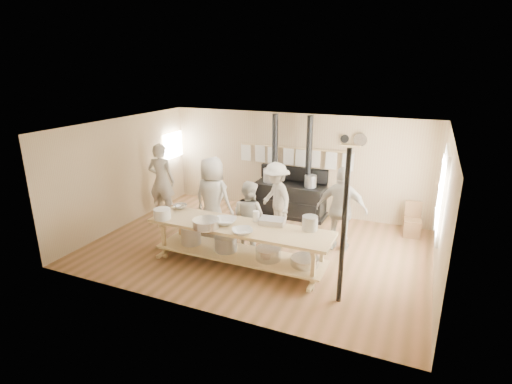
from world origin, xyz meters
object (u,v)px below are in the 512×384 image
cook_center (213,199)px  chair (412,226)px  stove (290,196)px  cook_far_left (162,181)px  cook_left (249,216)px  cook_right (342,210)px  prep_table (239,241)px  cook_by_window (276,198)px  roasting_pan (272,221)px

cook_center → chair: (4.11, 1.93, -0.71)m
stove → cook_center: 2.39m
cook_far_left → cook_left: bearing=153.4°
cook_left → cook_right: 1.93m
prep_table → cook_right: bearing=42.2°
stove → cook_by_window: stove is taller
cook_left → chair: 3.84m
cook_left → chair: (3.12, 2.17, -0.53)m
prep_table → roasting_pan: roasting_pan is taller
prep_table → chair: (3.02, 2.87, -0.29)m
cook_right → cook_by_window: cook_right is taller
cook_center → cook_right: bearing=-163.8°
cook_left → roasting_pan: cook_left is taller
stove → cook_far_left: (-2.95, -1.40, 0.44)m
chair → cook_by_window: bearing=-166.0°
stove → cook_center: stove is taller
stove → cook_left: 2.33m
cook_by_window → chair: 3.18m
stove → cook_by_window: 1.27m
cook_far_left → cook_center: (1.86, -0.68, -0.02)m
chair → roasting_pan: 3.60m
cook_left → cook_right: bearing=-141.6°
prep_table → cook_far_left: (-2.95, 1.62, 0.44)m
cook_far_left → roasting_pan: 3.73m
cook_far_left → cook_right: cook_far_left is taller
cook_center → cook_by_window: 1.46m
roasting_pan → chair: bearing=45.8°
prep_table → stove: bearing=90.0°
cook_far_left → cook_center: size_ratio=1.02×
cook_right → roasting_pan: bearing=46.3°
cook_by_window → cook_center: bearing=-101.5°
stove → cook_by_window: (0.08, -1.22, 0.32)m
stove → cook_left: stove is taller
stove → prep_table: stove is taller
cook_left → cook_right: size_ratio=0.85×
roasting_pan → cook_center: bearing=159.7°
cook_far_left → chair: (5.97, 1.25, -0.73)m
stove → roasting_pan: 2.77m
cook_by_window → stove: bearing=136.0°
cook_far_left → roasting_pan: bearing=151.1°
cook_left → cook_center: bearing=0.6°
stove → chair: bearing=-2.9°
cook_by_window → chair: cook_by_window is taller
cook_far_left → cook_center: 1.98m
cook_right → cook_far_left: bearing=-2.1°
cook_far_left → cook_left: size_ratio=1.26×
cook_far_left → cook_center: cook_far_left is taller
roasting_pan → cook_by_window: bearing=107.9°
cook_left → cook_by_window: 1.11m
roasting_pan → stove: bearing=101.6°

